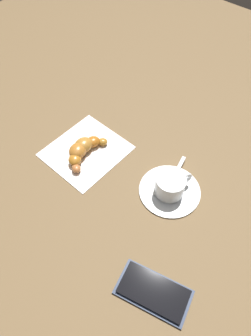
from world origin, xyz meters
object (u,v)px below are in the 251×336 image
object	(u,v)px
sugar_packet	(159,184)
croissant	(83,149)
espresso_cup	(171,185)
cell_phone	(154,292)
saucer	(170,190)
teaspoon	(170,183)
napkin	(85,152)

from	to	relation	value
sugar_packet	croissant	bearing A→B (deg)	-105.49
espresso_cup	cell_phone	world-z (taller)	espresso_cup
cell_phone	espresso_cup	bearing A→B (deg)	-62.54
saucer	cell_phone	world-z (taller)	cell_phone
saucer	sugar_packet	world-z (taller)	sugar_packet
espresso_cup	sugar_packet	size ratio (longest dim) A/B	1.49
teaspoon	croissant	bearing A→B (deg)	14.86
teaspoon	sugar_packet	bearing A→B (deg)	42.80
espresso_cup	sugar_packet	bearing A→B (deg)	4.38
croissant	teaspoon	bearing A→B (deg)	-165.14
saucer	cell_phone	distance (m)	0.23
cell_phone	teaspoon	bearing A→B (deg)	-62.47
croissant	cell_phone	size ratio (longest dim) A/B	0.87
saucer	croissant	world-z (taller)	croissant
espresso_cup	napkin	bearing A→B (deg)	9.11
teaspoon	napkin	world-z (taller)	teaspoon
napkin	cell_phone	distance (m)	0.37
sugar_packet	croissant	world-z (taller)	croissant
espresso_cup	teaspoon	size ratio (longest dim) A/B	0.66
sugar_packet	cell_phone	size ratio (longest dim) A/B	0.38
cell_phone	napkin	bearing A→B (deg)	-25.89
teaspoon	napkin	distance (m)	0.23
saucer	napkin	world-z (taller)	saucer
saucer	croissant	distance (m)	0.24
napkin	espresso_cup	bearing A→B (deg)	-170.89
saucer	cell_phone	xyz separation A→B (m)	(-0.10, 0.20, 0.00)
napkin	cell_phone	bearing A→B (deg)	154.11
napkin	saucer	bearing A→B (deg)	-169.96
croissant	cell_phone	world-z (taller)	croissant
napkin	croissant	xyz separation A→B (m)	(0.00, 0.01, 0.02)
napkin	croissant	size ratio (longest dim) A/B	1.41
espresso_cup	sugar_packet	world-z (taller)	espresso_cup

